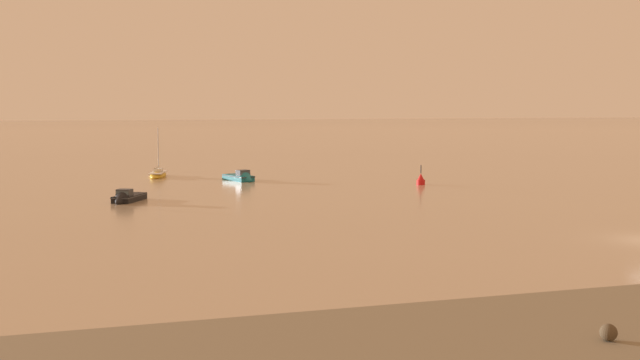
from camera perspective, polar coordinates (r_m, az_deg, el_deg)
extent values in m
sphere|color=#493A28|center=(28.01, 21.69, -11.04)|extent=(0.61, 0.61, 0.61)
cube|color=#197084|center=(82.82, -6.43, 0.11)|extent=(3.16, 4.56, 0.83)
cone|color=#197084|center=(80.95, -5.62, -0.02)|extent=(2.03, 1.83, 1.66)
cube|color=#33383F|center=(82.75, -6.41, 0.32)|extent=(3.23, 4.67, 0.09)
cube|color=#33383F|center=(81.89, -6.07, 0.56)|extent=(1.59, 1.42, 0.64)
cube|color=#384751|center=(81.46, -5.88, 0.57)|extent=(1.26, 0.67, 0.51)
cube|color=black|center=(84.57, -7.15, 0.30)|extent=(0.40, 0.36, 0.59)
ellipsoid|color=gold|center=(88.38, -12.58, 0.35)|extent=(2.93, 5.72, 0.94)
cube|color=silver|center=(88.34, -12.58, 0.59)|extent=(2.57, 4.88, 0.09)
cube|color=silver|center=(88.59, -12.55, 0.78)|extent=(1.22, 1.50, 0.34)
cylinder|color=#B7BABF|center=(88.63, -12.57, 2.35)|extent=(0.09, 0.09, 5.19)
cylinder|color=beige|center=(87.62, -12.67, 0.95)|extent=(0.89, 2.97, 0.19)
cube|color=black|center=(66.75, -14.71, -1.44)|extent=(3.22, 4.24, 0.77)
cone|color=black|center=(64.92, -15.48, -1.67)|extent=(1.93, 1.79, 1.55)
cube|color=#33383F|center=(66.68, -14.74, -1.20)|extent=(3.29, 4.33, 0.09)
cube|color=#33383F|center=(65.83, -15.07, -0.95)|extent=(1.52, 1.39, 0.60)
cube|color=#384751|center=(65.41, -15.25, -0.96)|extent=(1.14, 0.72, 0.48)
cube|color=black|center=(68.47, -14.04, -1.15)|extent=(0.38, 0.35, 0.55)
cylinder|color=red|center=(78.62, 7.90, -0.24)|extent=(0.90, 0.90, 0.70)
cone|color=red|center=(78.54, 7.91, 0.27)|extent=(0.72, 0.72, 0.70)
cylinder|color=black|center=(78.47, 7.92, 0.85)|extent=(0.10, 0.10, 0.90)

